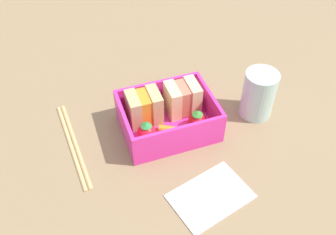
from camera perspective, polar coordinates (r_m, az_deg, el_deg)
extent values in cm
cube|color=#897050|center=(67.83, 0.00, -2.18)|extent=(120.00, 120.00, 2.00)
cube|color=#E62E96|center=(66.65, 0.00, -1.26)|extent=(16.02, 12.36, 1.20)
cube|color=#E62E96|center=(68.48, -1.63, 3.91)|extent=(16.02, 0.60, 4.99)
cube|color=#E62E96|center=(60.66, 1.83, -3.10)|extent=(16.02, 0.60, 4.99)
cube|color=#E62E96|center=(63.07, -6.63, -1.02)|extent=(0.60, 11.16, 4.99)
cube|color=#E62E96|center=(66.64, 6.28, 2.16)|extent=(0.60, 11.16, 4.99)
cube|color=tan|center=(64.72, -5.26, 1.16)|extent=(1.90, 4.75, 5.82)
cube|color=orange|center=(65.02, -3.65, 1.54)|extent=(1.90, 4.37, 5.36)
cube|color=tan|center=(65.38, -2.06, 1.93)|extent=(1.90, 4.75, 5.82)
cube|color=beige|center=(66.14, 0.68, 2.59)|extent=(1.90, 4.75, 5.82)
cube|color=#D87259|center=(66.64, 2.22, 2.95)|extent=(1.90, 4.37, 5.36)
cube|color=beige|center=(67.20, 3.73, 3.31)|extent=(1.90, 4.75, 5.82)
sphere|color=red|center=(62.77, -3.29, -2.27)|extent=(3.12, 3.12, 3.12)
cone|color=#2D8C42|center=(61.40, -3.36, -1.11)|extent=(1.87, 1.87, 0.60)
cylinder|color=orange|center=(64.25, 0.83, -1.91)|extent=(4.77, 3.54, 1.33)
sphere|color=red|center=(64.68, 4.44, -0.52)|extent=(3.11, 3.11, 3.11)
cone|color=#3A8A35|center=(63.35, 4.53, 0.65)|extent=(1.87, 1.87, 0.60)
cylinder|color=tan|center=(66.20, -14.64, -4.01)|extent=(2.21, 20.12, 0.70)
cylinder|color=tan|center=(66.22, -13.95, -3.80)|extent=(2.21, 20.12, 0.70)
cylinder|color=silver|center=(68.67, 13.62, 3.46)|extent=(5.90, 5.90, 9.06)
cube|color=silver|center=(58.55, 6.51, -11.78)|extent=(13.49, 10.79, 0.40)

